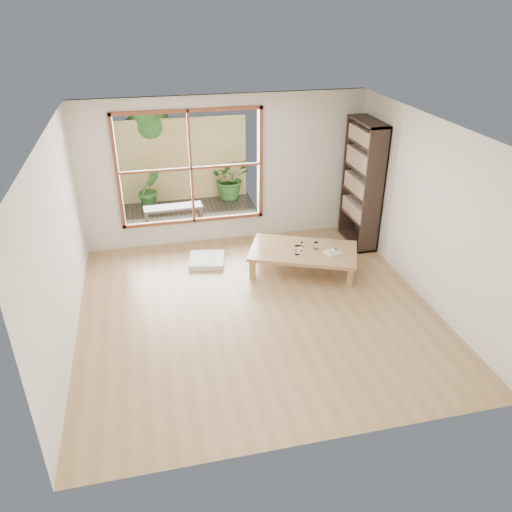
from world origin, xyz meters
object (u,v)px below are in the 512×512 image
(food_tray, at_px, (333,251))
(low_table, at_px, (303,252))
(garden_bench, at_px, (173,209))
(bookshelf, at_px, (362,184))

(food_tray, bearing_deg, low_table, 139.66)
(food_tray, height_order, garden_bench, food_tray)
(low_table, bearing_deg, bookshelf, 55.06)
(low_table, height_order, bookshelf, bookshelf)
(bookshelf, bearing_deg, low_table, -148.03)
(low_table, distance_m, food_tray, 0.48)
(bookshelf, bearing_deg, food_tray, -130.57)
(bookshelf, bearing_deg, garden_bench, 154.93)
(bookshelf, relative_size, garden_bench, 1.93)
(bookshelf, height_order, garden_bench, bookshelf)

